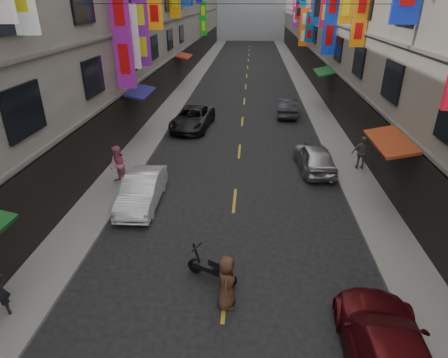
% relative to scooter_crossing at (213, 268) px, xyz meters
% --- Properties ---
extents(sidewalk_left, '(2.00, 90.00, 0.12)m').
position_rel_scooter_crossing_xyz_m(sidewalk_left, '(-5.55, 29.26, -0.38)').
color(sidewalk_left, slate).
rests_on(sidewalk_left, ground).
extents(sidewalk_right, '(2.00, 90.00, 0.12)m').
position_rel_scooter_crossing_xyz_m(sidewalk_right, '(6.45, 29.26, -0.38)').
color(sidewalk_right, slate).
rests_on(sidewalk_right, ground).
extents(street_awnings, '(13.99, 35.20, 0.41)m').
position_rel_scooter_crossing_xyz_m(street_awnings, '(-0.81, 13.26, 2.56)').
color(street_awnings, '#16531C').
rests_on(street_awnings, ground).
extents(lane_markings, '(0.12, 80.20, 0.01)m').
position_rel_scooter_crossing_xyz_m(lane_markings, '(0.45, 26.26, -0.44)').
color(lane_markings, gold).
rests_on(lane_markings, ground).
extents(scooter_crossing, '(1.67, 0.93, 1.14)m').
position_rel_scooter_crossing_xyz_m(scooter_crossing, '(0.00, 0.00, 0.00)').
color(scooter_crossing, black).
rests_on(scooter_crossing, ground).
extents(scooter_far_right, '(0.54, 1.80, 1.14)m').
position_rel_scooter_crossing_xyz_m(scooter_far_right, '(4.35, 10.31, 0.00)').
color(scooter_far_right, black).
rests_on(scooter_far_right, ground).
extents(car_left_mid, '(1.57, 4.21, 1.38)m').
position_rel_scooter_crossing_xyz_m(car_left_mid, '(-3.55, 4.64, 0.25)').
color(car_left_mid, white).
rests_on(car_left_mid, ground).
extents(car_left_far, '(2.84, 5.30, 1.42)m').
position_rel_scooter_crossing_xyz_m(car_left_far, '(-2.95, 15.43, 0.27)').
color(car_left_far, black).
rests_on(car_left_far, ground).
extents(car_right_near, '(2.24, 5.03, 1.43)m').
position_rel_scooter_crossing_xyz_m(car_right_near, '(4.45, -3.14, 0.27)').
color(car_right_near, '#590F14').
rests_on(car_right_near, ground).
extents(car_right_mid, '(1.98, 4.24, 1.40)m').
position_rel_scooter_crossing_xyz_m(car_right_mid, '(4.45, 8.94, 0.26)').
color(car_right_mid, '#BCBBC0').
rests_on(car_right_mid, ground).
extents(car_right_far, '(1.70, 4.07, 1.31)m').
position_rel_scooter_crossing_xyz_m(car_right_far, '(3.85, 19.03, 0.21)').
color(car_right_far, '#2A2B32').
rests_on(car_right_far, ground).
extents(pedestrian_lfar, '(1.11, 1.06, 1.89)m').
position_rel_scooter_crossing_xyz_m(pedestrian_lfar, '(-5.12, 6.37, 0.62)').
color(pedestrian_lfar, pink).
rests_on(pedestrian_lfar, sidewalk_left).
extents(pedestrian_rfar, '(1.06, 0.64, 1.75)m').
position_rel_scooter_crossing_xyz_m(pedestrian_rfar, '(6.86, 8.98, 0.55)').
color(pedestrian_rfar, slate).
rests_on(pedestrian_rfar, sidewalk_right).
extents(pedestrian_crossing, '(0.59, 0.85, 1.72)m').
position_rel_scooter_crossing_xyz_m(pedestrian_crossing, '(0.52, -1.11, 0.42)').
color(pedestrian_crossing, '#4C301E').
rests_on(pedestrian_crossing, ground).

